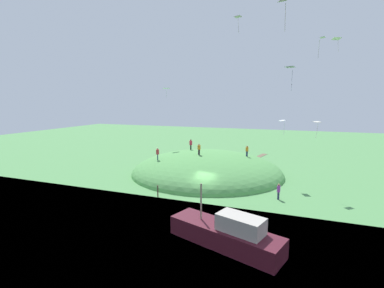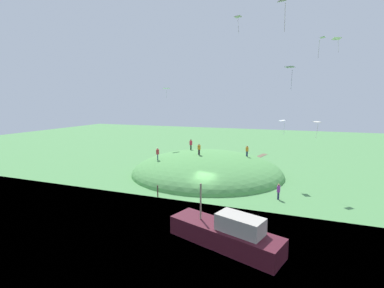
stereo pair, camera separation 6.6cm
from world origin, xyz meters
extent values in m
plane|color=#528F4F|center=(0.00, 0.00, 0.00)|extent=(160.00, 160.00, 0.00)
ellipsoid|color=#569B50|center=(8.92, 2.46, 0.00)|extent=(21.82, 22.92, 6.43)
cube|color=brown|center=(22.54, -3.19, 0.02)|extent=(10.69, 3.68, 0.04)
cube|color=#491521|center=(-10.94, -5.10, 0.74)|extent=(5.17, 9.26, 1.49)
cube|color=#ADA69A|center=(-11.37, -6.37, 2.09)|extent=(2.70, 3.76, 1.21)
cylinder|color=gray|center=(-10.22, -2.98, 2.96)|extent=(0.14, 0.14, 2.94)
cube|color=black|center=(6.92, 3.01, 3.55)|extent=(0.27, 0.24, 0.79)
cylinder|color=orange|center=(6.92, 3.01, 4.26)|extent=(0.60, 0.60, 0.63)
sphere|color=tan|center=(6.92, 3.01, 4.69)|extent=(0.24, 0.24, 0.24)
cube|color=black|center=(11.14, 5.86, 3.42)|extent=(0.26, 0.15, 0.84)
cylinder|color=#D12940|center=(11.14, 5.86, 4.18)|extent=(0.49, 0.49, 0.67)
sphere|color=brown|center=(11.14, 5.86, 4.64)|extent=(0.25, 0.25, 0.25)
cube|color=#26274C|center=(0.71, -8.47, 0.43)|extent=(0.19, 0.23, 0.87)
cylinder|color=purple|center=(0.71, -8.47, 1.21)|extent=(0.49, 0.49, 0.69)
sphere|color=#A56E57|center=(0.71, -8.47, 1.69)|extent=(0.26, 0.26, 0.26)
cube|color=#202B4C|center=(10.35, -3.39, 3.12)|extent=(0.24, 0.26, 0.78)
cylinder|color=orange|center=(10.35, -3.39, 3.82)|extent=(0.59, 0.59, 0.61)
sphere|color=#A56F4E|center=(10.35, -3.39, 4.24)|extent=(0.23, 0.23, 0.23)
cube|color=navy|center=(4.69, 8.60, 2.85)|extent=(0.27, 0.23, 0.87)
cylinder|color=#C2363B|center=(4.69, 8.60, 3.63)|extent=(0.59, 0.59, 0.69)
sphere|color=beige|center=(4.69, 8.60, 4.10)|extent=(0.26, 0.26, 0.26)
cube|color=white|center=(7.44, -8.26, 8.39)|extent=(1.18, 1.03, 0.15)
cylinder|color=white|center=(7.32, -8.56, 7.34)|extent=(0.12, 0.09, 1.60)
cube|color=white|center=(-5.42, -9.09, 13.67)|extent=(1.12, 0.89, 0.05)
cylinder|color=white|center=(-5.59, -9.28, 12.57)|extent=(0.26, 0.04, 1.69)
cube|color=white|center=(0.96, -3.40, 19.90)|extent=(0.73, 0.88, 0.09)
cylinder|color=white|center=(0.67, -3.52, 18.92)|extent=(0.14, 0.15, 1.58)
cube|color=white|center=(4.74, -12.18, 8.51)|extent=(1.05, 1.09, 0.11)
cylinder|color=white|center=(4.96, -12.27, 7.41)|extent=(0.20, 0.19, 1.73)
cylinder|color=white|center=(-8.57, -8.63, 16.71)|extent=(0.23, 0.06, 1.89)
cube|color=silver|center=(13.98, 11.49, 13.15)|extent=(1.24, 1.39, 0.10)
cylinder|color=silver|center=(14.02, 11.50, 12.20)|extent=(0.13, 0.18, 1.32)
cube|color=silver|center=(12.69, -14.49, 19.21)|extent=(1.13, 1.30, 0.23)
cylinder|color=silver|center=(12.55, -14.74, 18.17)|extent=(0.07, 0.18, 1.53)
cube|color=silver|center=(3.47, -12.07, 17.62)|extent=(0.80, 0.65, 0.09)
cylinder|color=silver|center=(3.75, -11.78, 16.47)|extent=(0.06, 0.06, 1.96)
cylinder|color=brown|center=(-3.16, 4.57, 0.68)|extent=(0.14, 0.14, 1.35)
camera|label=1|loc=(-29.94, -9.47, 10.84)|focal=25.45mm
camera|label=2|loc=(-29.91, -9.53, 10.84)|focal=25.45mm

